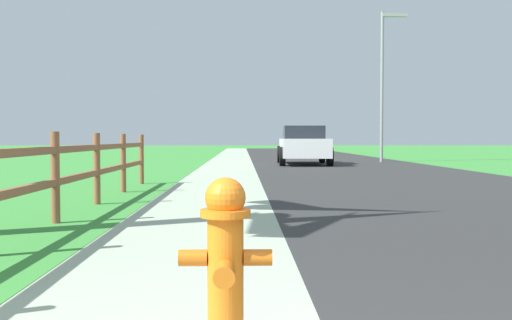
% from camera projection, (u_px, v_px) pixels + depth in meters
% --- Properties ---
extents(ground_plane, '(120.00, 120.00, 0.00)m').
position_uv_depth(ground_plane, '(252.00, 162.00, 26.25)').
color(ground_plane, '#398A37').
extents(road_asphalt, '(7.00, 66.00, 0.01)m').
position_uv_depth(road_asphalt, '(324.00, 160.00, 28.33)').
color(road_asphalt, '#2D2D2D').
rests_on(road_asphalt, ground).
extents(curb_concrete, '(6.00, 66.00, 0.01)m').
position_uv_depth(curb_concrete, '(188.00, 160.00, 28.18)').
color(curb_concrete, '#A2B097').
rests_on(curb_concrete, ground).
extents(grass_verge, '(5.00, 66.00, 0.00)m').
position_uv_depth(grass_verge, '(157.00, 160.00, 28.14)').
color(grass_verge, '#398A37').
rests_on(grass_verge, ground).
extents(fire_hydrant, '(0.44, 0.38, 0.88)m').
position_uv_depth(fire_hydrant, '(225.00, 266.00, 2.82)').
color(fire_hydrant, orange).
rests_on(fire_hydrant, ground).
extents(rail_fence, '(0.11, 12.78, 1.15)m').
position_uv_depth(rail_fence, '(55.00, 171.00, 7.37)').
color(rail_fence, brown).
rests_on(rail_fence, ground).
extents(parked_suv_white, '(2.15, 4.77, 1.56)m').
position_uv_depth(parked_suv_white, '(303.00, 145.00, 24.10)').
color(parked_suv_white, white).
rests_on(parked_suv_white, ground).
extents(street_lamp, '(1.17, 0.20, 6.66)m').
position_uv_depth(street_lamp, '(384.00, 73.00, 26.31)').
color(street_lamp, gray).
rests_on(street_lamp, ground).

